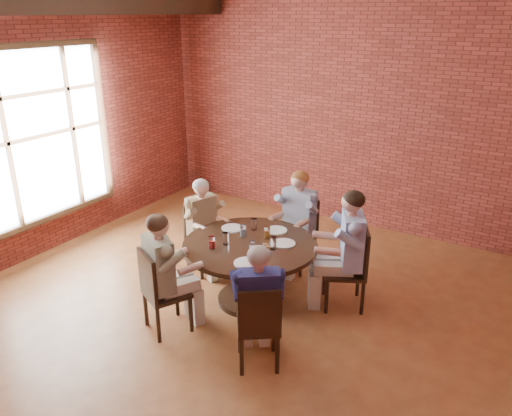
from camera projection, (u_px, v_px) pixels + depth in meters
The scene contains 29 objects.
floor at pixel (225, 329), 5.36m from camera, with size 7.00×7.00×0.00m, color #9C5E30.
wall_back at pixel (353, 117), 7.52m from camera, with size 7.00×7.00×0.00m, color maroon.
wall_left at pixel (9, 137), 6.29m from camera, with size 7.00×7.00×0.00m, color maroon.
ceiling_beam at pixel (29, 2), 5.33m from camera, with size 0.22×6.90×0.26m, color black.
window at pixel (41, 135), 6.60m from camera, with size 0.10×2.16×2.36m.
dining_table at pixel (250, 261), 5.69m from camera, with size 1.52×1.52×0.75m.
chair_a at pixel (353, 264), 5.62m from camera, with size 0.62×0.62×0.97m.
diner_a at pixel (345, 250), 5.56m from camera, with size 0.57×0.70×1.40m, color #405AA6, non-canonical shape.
chair_b at pixel (300, 230), 6.54m from camera, with size 0.45×0.45×0.93m.
diner_b at pixel (297, 221), 6.42m from camera, with size 0.52×0.64×1.32m, color #808CA3, non-canonical shape.
chair_c at pixel (201, 235), 6.45m from camera, with size 0.49×0.49×0.89m.
diner_c at pixel (204, 227), 6.35m from camera, with size 0.48×0.59×1.25m, color brown, non-canonical shape.
chair_d at pixel (159, 289), 5.15m from camera, with size 0.57×0.57×0.93m.
diner_d at pixel (165, 274), 5.14m from camera, with size 0.52×0.64×1.33m, color gray, non-canonical shape.
chair_e at pixel (259, 324), 4.60m from camera, with size 0.55×0.55×0.90m.
diner_e at pixel (258, 306), 4.62m from camera, with size 0.49×0.60×1.26m, color #1C1D50, non-canonical shape.
plate_a at pixel (284, 243), 5.59m from camera, with size 0.26×0.26×0.01m, color white.
plate_b at pixel (276, 230), 5.92m from camera, with size 0.26×0.26×0.01m, color white.
plate_c at pixel (232, 228), 5.98m from camera, with size 0.26×0.26×0.01m, color white.
plate_d at pixel (246, 263), 5.15m from camera, with size 0.26×0.26×0.01m, color white.
glass_a at pixel (273, 243), 5.45m from camera, with size 0.07×0.07×0.14m, color white.
glass_b at pixel (267, 232), 5.72m from camera, with size 0.07×0.07×0.14m, color white.
glass_c at pixel (254, 224), 5.94m from camera, with size 0.07×0.07×0.14m, color white.
glass_d at pixel (243, 231), 5.76m from camera, with size 0.07×0.07×0.14m, color white.
glass_e at pixel (225, 239), 5.56m from camera, with size 0.07×0.07×0.14m, color white.
glass_f at pixel (212, 242), 5.47m from camera, with size 0.07×0.07×0.14m, color white.
glass_g at pixel (252, 247), 5.35m from camera, with size 0.07×0.07×0.14m, color white.
glass_h at pixel (266, 248), 5.34m from camera, with size 0.07×0.07×0.14m, color white.
smartphone at pixel (257, 258), 5.25m from camera, with size 0.07×0.13×0.01m, color black.
Camera 1 is at (2.62, -3.68, 3.18)m, focal length 35.00 mm.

